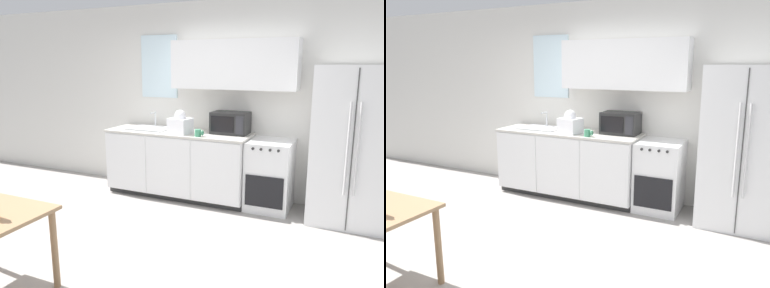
% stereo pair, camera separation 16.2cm
% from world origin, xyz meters
% --- Properties ---
extents(ground_plane, '(12.00, 12.00, 0.00)m').
position_xyz_m(ground_plane, '(0.00, 0.00, 0.00)').
color(ground_plane, gray).
extents(wall_back, '(12.00, 0.38, 2.70)m').
position_xyz_m(wall_back, '(0.05, 2.05, 1.43)').
color(wall_back, silver).
rests_on(wall_back, ground_plane).
extents(kitchen_counter, '(2.04, 0.68, 0.93)m').
position_xyz_m(kitchen_counter, '(-0.36, 1.72, 0.47)').
color(kitchen_counter, '#333333').
rests_on(kitchen_counter, ground_plane).
extents(oven_range, '(0.55, 0.62, 0.90)m').
position_xyz_m(oven_range, '(0.93, 1.75, 0.45)').
color(oven_range, white).
rests_on(oven_range, ground_plane).
extents(refrigerator, '(0.90, 0.74, 1.84)m').
position_xyz_m(refrigerator, '(1.89, 1.70, 0.92)').
color(refrigerator, white).
rests_on(refrigerator, ground_plane).
extents(kitchen_sink, '(0.58, 0.42, 0.23)m').
position_xyz_m(kitchen_sink, '(-0.83, 1.72, 0.95)').
color(kitchen_sink, '#B7BABC').
rests_on(kitchen_sink, kitchen_counter).
extents(microwave, '(0.49, 0.34, 0.29)m').
position_xyz_m(microwave, '(0.35, 1.85, 1.08)').
color(microwave, '#282828').
rests_on(microwave, kitchen_counter).
extents(coffee_mug, '(0.11, 0.08, 0.09)m').
position_xyz_m(coffee_mug, '(0.04, 1.47, 0.98)').
color(coffee_mug, '#3F8C66').
rests_on(coffee_mug, kitchen_counter).
extents(grocery_bag_0, '(0.32, 0.29, 0.32)m').
position_xyz_m(grocery_bag_0, '(-0.27, 1.58, 1.07)').
color(grocery_bag_0, white).
rests_on(grocery_bag_0, kitchen_counter).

